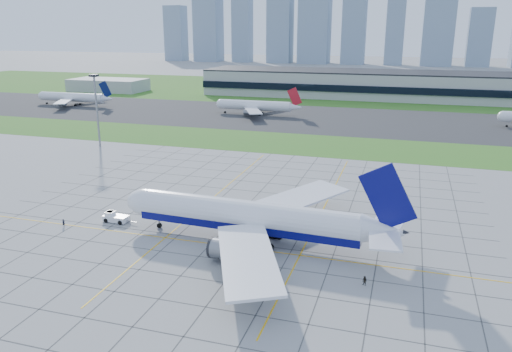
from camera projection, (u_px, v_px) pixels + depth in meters
The scene contains 15 objects.
ground at pixel (215, 240), 100.63m from camera, with size 1400.00×1400.00×0.00m, color #9F9F9A.
grass_median at pixel (305, 144), 183.10m from camera, with size 700.00×35.00×0.04m, color #367320.
asphalt_taxiway at pixel (329, 119), 233.50m from camera, with size 700.00×75.00×0.04m, color #383838.
grass_far at pixel (355, 92), 334.31m from camera, with size 700.00×145.00×0.04m, color #367320.
apron_markings at pixel (235, 220), 110.67m from camera, with size 120.00×130.00×0.03m.
terminal at pixel (418, 86), 297.82m from camera, with size 260.00×43.00×15.80m.
service_block at pixel (108, 85), 336.82m from camera, with size 50.00×25.00×8.00m, color #B7B7B2.
light_mast at pixel (96, 102), 175.21m from camera, with size 2.50×2.50×25.60m.
city_skyline at pixel (376, 11), 562.75m from camera, with size 523.00×32.40×160.00m.
airliner at pixel (249, 217), 98.60m from camera, with size 59.28×59.99×18.65m.
pushback_tug at pixel (115, 217), 109.78m from camera, with size 8.09×3.04×2.24m.
crew_near at pixel (64, 223), 107.18m from camera, with size 0.60×0.40×1.65m, color black.
crew_far at pixel (365, 281), 82.52m from camera, with size 0.82×0.64×1.69m, color black.
distant_jet_0 at pixel (73, 97), 273.72m from camera, with size 44.41×42.66×14.08m.
distant_jet_1 at pixel (256, 105), 244.49m from camera, with size 41.29×42.66×14.08m.
Camera 1 is at (35.14, -86.26, 41.08)m, focal length 35.00 mm.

